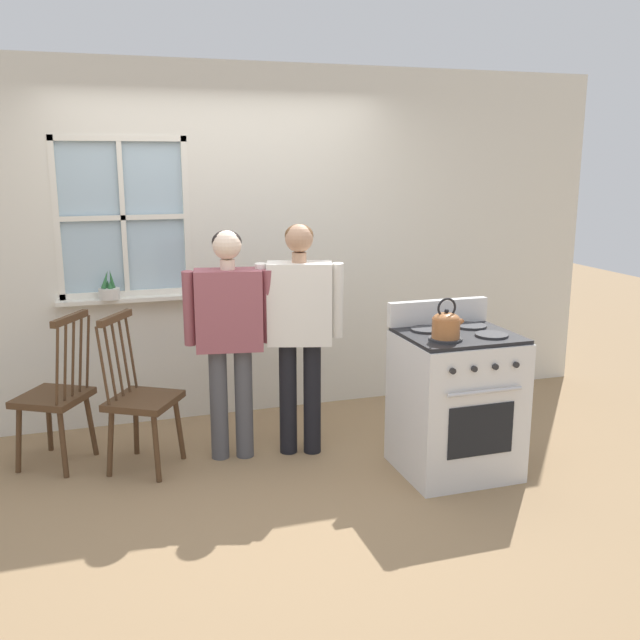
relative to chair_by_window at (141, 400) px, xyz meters
name	(u,v)px	position (x,y,z in m)	size (l,w,h in m)	color
ground_plane	(267,485)	(0.71, -0.52, -0.47)	(16.00, 16.00, 0.00)	#937551
wall_back	(225,246)	(0.74, 0.88, 0.87)	(6.40, 0.16, 2.70)	silver
chair_by_window	(141,400)	(0.00, 0.00, 0.00)	(0.56, 0.57, 1.03)	#4C331E
chair_near_wall	(56,397)	(-0.53, 0.22, 0.00)	(0.56, 0.56, 1.03)	#4C331E
person_elderly_left	(229,324)	(0.59, -0.02, 0.47)	(0.60, 0.28, 1.55)	#4C4C51
person_teen_center	(300,319)	(1.06, -0.08, 0.48)	(0.59, 0.32, 1.58)	black
stove	(455,401)	(1.93, -0.67, 0.01)	(0.71, 0.68, 1.08)	silver
kettle	(446,324)	(1.77, -0.80, 0.56)	(0.21, 0.17, 0.25)	#A86638
potted_plant	(109,291)	(-0.13, 0.79, 0.59)	(0.15, 0.15, 0.22)	beige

